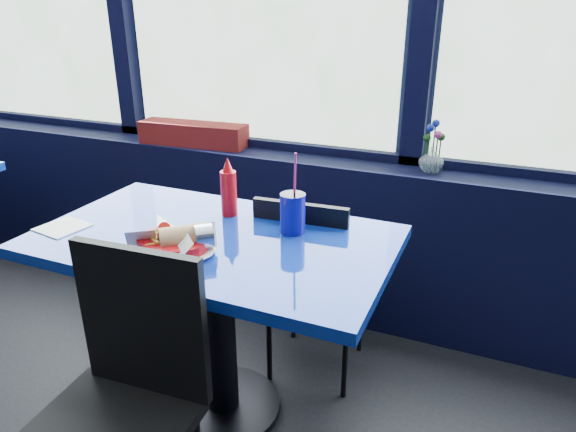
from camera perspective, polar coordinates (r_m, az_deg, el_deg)
The scene contains 10 objects.
window_sill at distance 2.72m, azimuth -3.93°, elevation -0.80°, with size 5.00×0.26×0.80m, color black.
near_table at distance 1.83m, azimuth -7.98°, elevation -7.37°, with size 1.20×0.70×0.75m.
chair_near_front at distance 1.51m, azimuth -18.22°, elevation -18.35°, with size 0.43×0.43×0.90m.
chair_near_back at distance 2.05m, azimuth 2.58°, elevation -6.80°, with size 0.40×0.40×0.82m.
planter_box at distance 2.70m, azimuth -10.49°, elevation 8.97°, with size 0.57×0.14×0.11m, color maroon.
flower_vase at distance 2.29m, azimuth 15.68°, elevation 6.38°, with size 0.13×0.13×0.22m.
food_basket at distance 1.65m, azimuth -12.58°, elevation -2.85°, with size 0.29×0.29×0.09m.
ketchup_bottle at distance 1.88m, azimuth -6.61°, elevation 2.91°, with size 0.06×0.06×0.22m.
soda_cup at distance 1.73m, azimuth 0.53°, elevation 0.42°, with size 0.09×0.09×0.29m.
napkin at distance 1.96m, azimuth -23.79°, elevation -1.15°, with size 0.15×0.15×0.00m, color white.
Camera 1 is at (1.15, 0.65, 1.47)m, focal length 32.00 mm.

